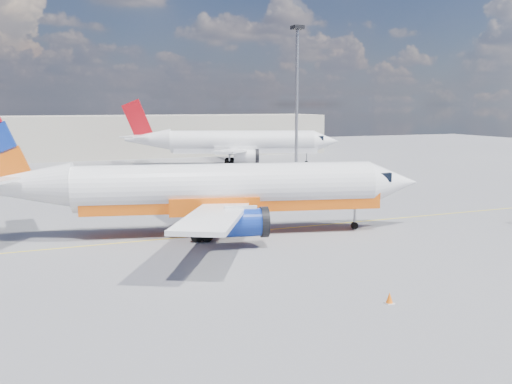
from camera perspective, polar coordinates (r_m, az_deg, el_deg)
name	(u,v)px	position (r m, az deg, el deg)	size (l,w,h in m)	color
ground	(295,236)	(44.46, 3.89, -4.46)	(240.00, 240.00, 0.00)	slate
taxi_line	(279,229)	(47.10, 2.29, -3.69)	(70.00, 0.15, 0.01)	yellow
terminal_main	(153,135)	(116.55, -10.23, 5.59)	(70.00, 14.00, 8.00)	#ACA494
main_jet	(212,190)	(44.67, -4.41, 0.25)	(35.42, 27.15, 10.69)	white
second_jet	(236,143)	(96.76, -2.06, 4.92)	(36.39, 27.57, 11.08)	white
traffic_cone	(389,298)	(30.59, 13.21, -10.29)	(0.43, 0.43, 0.60)	white
floodlight_mast	(297,87)	(81.18, 4.11, 10.41)	(1.53, 1.53, 20.90)	gray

